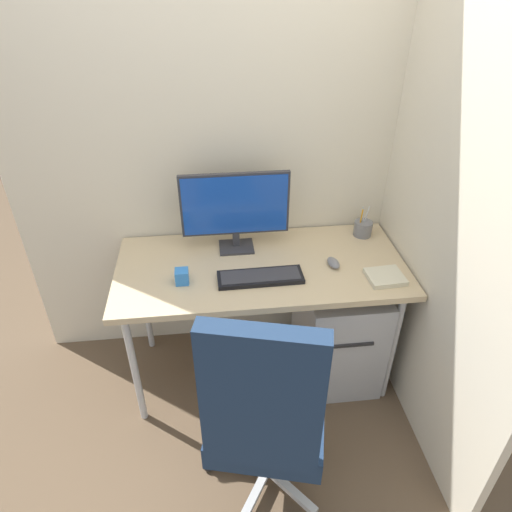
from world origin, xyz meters
The scene contains 12 objects.
ground_plane centered at (0.00, 0.00, 0.00)m, with size 8.00×8.00×0.00m, color brown.
wall_back centered at (0.00, 0.37, 1.40)m, with size 2.53×0.04×2.80m, color beige.
wall_side_right centered at (0.76, -0.15, 1.40)m, with size 0.04×1.75×2.80m, color beige.
desk centered at (0.00, 0.00, 0.70)m, with size 1.46×0.68×0.76m.
office_chair centered at (-0.07, -0.77, 0.61)m, with size 0.59×0.64×1.18m.
filing_cabinet centered at (0.43, -0.03, 0.32)m, with size 0.41×0.55×0.64m.
monitor centered at (-0.11, 0.18, 1.00)m, with size 0.55×0.14×0.42m.
keyboard centered at (-0.02, -0.12, 0.77)m, with size 0.42×0.14×0.02m.
mouse centered at (0.36, -0.05, 0.77)m, with size 0.05×0.10×0.04m, color slate.
pen_holder centered at (0.59, 0.22, 0.80)m, with size 0.10×0.10×0.18m.
notebook centered at (0.58, -0.19, 0.77)m, with size 0.17×0.15×0.02m, color beige.
desk_clamp_accessory centered at (-0.39, -0.11, 0.79)m, with size 0.06×0.06×0.07m, color #337FD8.
Camera 1 is at (-0.24, -1.87, 2.08)m, focal length 32.00 mm.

